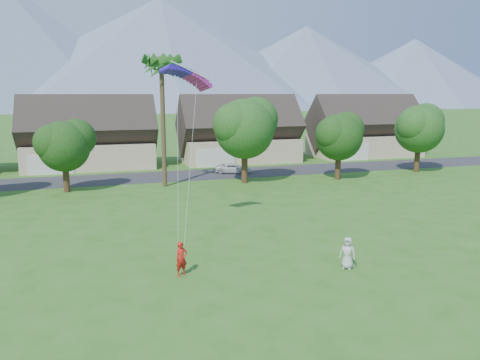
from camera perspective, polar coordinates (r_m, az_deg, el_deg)
name	(u,v)px	position (r m, az deg, el deg)	size (l,w,h in m)	color
ground	(310,312)	(20.40, 8.58, -15.58)	(500.00, 500.00, 0.00)	#2D6019
street	(176,176)	(51.87, -7.80, 0.50)	(90.00, 7.00, 0.01)	#2D2D30
kite_flyer	(181,259)	(23.66, -7.16, -9.51)	(0.63, 0.41, 1.73)	red
watcher	(348,253)	(24.99, 12.98, -8.67)	(0.82, 0.53, 1.67)	beige
parked_car	(233,168)	(53.20, -0.82, 1.46)	(1.87, 4.05, 1.13)	silver
mountain_ridge	(127,57)	(277.80, -13.62, 14.38)	(540.00, 240.00, 70.00)	slate
houses_row	(168,137)	(60.31, -8.81, 5.16)	(72.75, 8.19, 8.86)	beige
tree_row	(173,137)	(45.09, -8.13, 5.26)	(62.27, 6.67, 8.45)	#47301C
fan_palm	(161,62)	(45.45, -9.58, 13.99)	(3.00, 3.00, 13.80)	#4C3D26
parafoil_kite	(187,74)	(29.54, -6.47, 12.68)	(3.58, 1.60, 0.50)	#2F16A9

